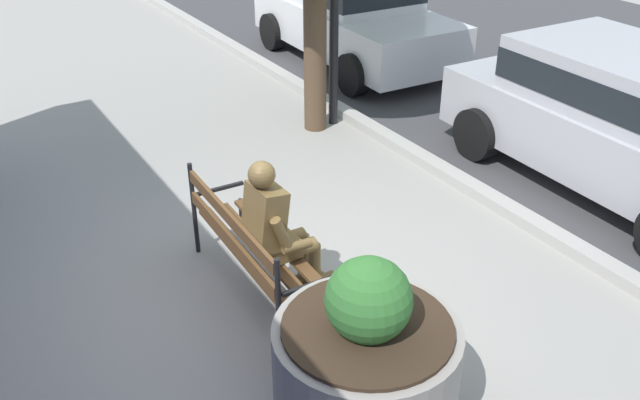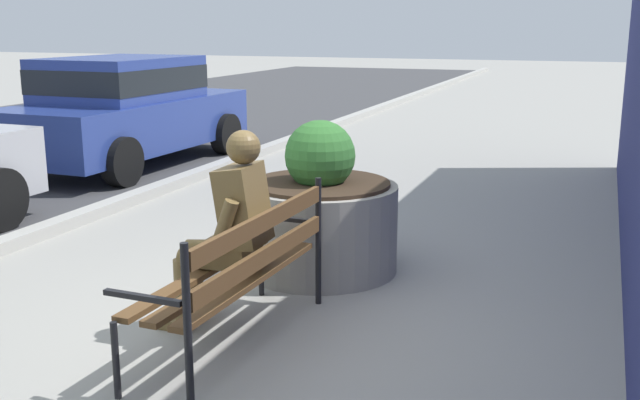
# 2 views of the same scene
# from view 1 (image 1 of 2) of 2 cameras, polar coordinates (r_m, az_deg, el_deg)

# --- Properties ---
(ground_plane) EXTENTS (80.00, 80.00, 0.00)m
(ground_plane) POSITION_cam_1_polar(r_m,az_deg,el_deg) (6.25, -5.53, -7.30)
(ground_plane) COLOR #9E9B93
(curb_stone) EXTENTS (60.00, 0.20, 0.12)m
(curb_stone) POSITION_cam_1_polar(r_m,az_deg,el_deg) (7.69, 14.10, 0.03)
(curb_stone) COLOR #B2AFA8
(curb_stone) RESTS_ON ground
(park_bench) EXTENTS (1.82, 0.59, 0.95)m
(park_bench) POSITION_cam_1_polar(r_m,az_deg,el_deg) (5.87, -5.93, -3.52)
(park_bench) COLOR brown
(park_bench) RESTS_ON ground
(bronze_statue_seated) EXTENTS (0.63, 0.77, 1.37)m
(bronze_statue_seated) POSITION_cam_1_polar(r_m,az_deg,el_deg) (5.73, -3.19, -2.83)
(bronze_statue_seated) COLOR brown
(bronze_statue_seated) RESTS_ON ground
(concrete_planter) EXTENTS (1.29, 1.29, 1.26)m
(concrete_planter) POSITION_cam_1_polar(r_m,az_deg,el_deg) (4.84, 3.82, -13.08)
(concrete_planter) COLOR gray
(concrete_planter) RESTS_ON ground
(parked_car_white) EXTENTS (4.15, 2.01, 1.56)m
(parked_car_white) POSITION_cam_1_polar(r_m,az_deg,el_deg) (11.82, 2.67, 15.29)
(parked_car_white) COLOR silver
(parked_car_white) RESTS_ON ground
(parked_car_silver) EXTENTS (4.15, 2.01, 1.56)m
(parked_car_silver) POSITION_cam_1_polar(r_m,az_deg,el_deg) (8.23, 23.62, 6.41)
(parked_car_silver) COLOR #B7B7BC
(parked_car_silver) RESTS_ON ground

